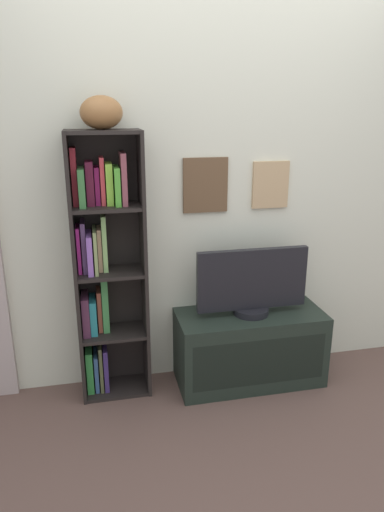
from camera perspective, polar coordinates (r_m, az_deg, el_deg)
ground at (r=2.49m, az=9.80°, el=-26.47°), size 5.20×5.20×0.04m
back_wall at (r=2.90m, az=2.78°, el=8.51°), size 4.80×0.08×2.48m
bookshelf at (r=2.78m, az=-10.69°, el=-1.34°), size 0.41×0.25×1.59m
football at (r=2.60m, az=-10.97°, el=16.80°), size 0.30×0.27×0.17m
tv_stand at (r=3.07m, az=7.03°, el=-10.99°), size 0.92×0.40×0.47m
television at (r=2.89m, az=7.35°, el=-3.28°), size 0.69×0.22×0.42m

